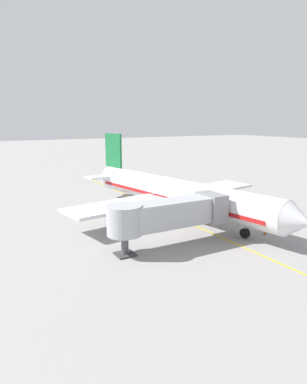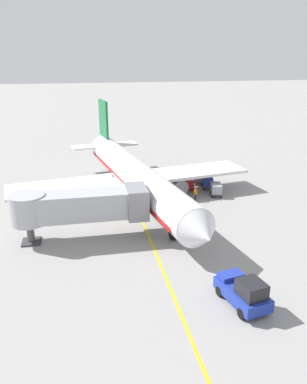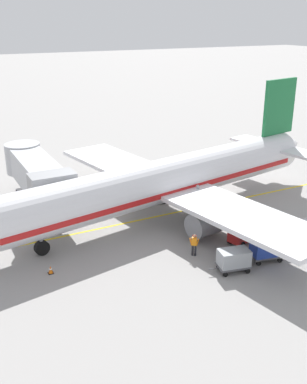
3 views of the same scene
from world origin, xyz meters
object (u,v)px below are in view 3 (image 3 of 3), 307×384
parked_airliner (164,181)px  jet_bridge (36,173)px  baggage_tug_lead (243,234)px  baggage_cart_front (234,259)px  ground_crew_loader (237,211)px  ground_crew_wing_walker (194,244)px  safety_cone_nose_left (51,270)px  baggage_cart_second_in_train (266,248)px  baggage_cart_third_in_train (282,237)px

parked_airliner → jet_bridge: bearing=54.5°
baggage_tug_lead → baggage_cart_front: 4.45m
parked_airliner → ground_crew_loader: size_ratio=22.02×
jet_bridge → ground_crew_wing_walker: jet_bridge is taller
baggage_tug_lead → ground_crew_loader: ground_crew_loader is taller
baggage_cart_front → safety_cone_nose_left: baggage_cart_front is taller
ground_crew_loader → jet_bridge: bearing=53.2°
baggage_cart_second_in_train → jet_bridge: bearing=35.2°
baggage_tug_lead → baggage_cart_third_in_train: bearing=-137.1°
jet_bridge → ground_crew_wing_walker: bearing=-150.9°
ground_crew_wing_walker → baggage_cart_second_in_train: bearing=-125.4°
baggage_cart_second_in_train → baggage_cart_third_in_train: bearing=-69.7°
parked_airliner → jet_bridge: 11.42m
ground_crew_loader → baggage_tug_lead: bearing=149.8°
baggage_cart_second_in_train → ground_crew_loader: ground_crew_loader is taller
parked_airliner → baggage_cart_second_in_train: size_ratio=12.49×
ground_crew_loader → baggage_cart_second_in_train: bearing=160.7°
baggage_tug_lead → ground_crew_loader: 3.90m
ground_crew_wing_walker → parked_airliner: bearing=-12.0°
baggage_tug_lead → ground_crew_loader: bearing=-30.2°
baggage_cart_second_in_train → baggage_cart_front: bearing=92.6°
parked_airliner → ground_crew_wing_walker: bearing=168.0°
jet_bridge → baggage_cart_second_in_train: size_ratio=4.36×
baggage_cart_second_in_train → ground_crew_wing_walker: bearing=54.6°
jet_bridge → ground_crew_loader: 17.80m
ground_crew_wing_walker → jet_bridge: bearing=29.1°
baggage_cart_third_in_train → ground_crew_loader: size_ratio=1.76×
baggage_cart_second_in_train → ground_crew_loader: bearing=-19.3°
baggage_cart_front → ground_crew_wing_walker: (3.09, 1.22, 0.00)m
jet_bridge → ground_crew_wing_walker: (-13.92, -7.75, -2.50)m
jet_bridge → baggage_cart_third_in_train: size_ratio=4.36×
jet_bridge → baggage_cart_second_in_train: bearing=-144.8°
baggage_tug_lead → ground_crew_loader: (3.36, -1.96, 0.24)m
ground_crew_wing_walker → ground_crew_loader: same height
baggage_tug_lead → baggage_cart_front: (-3.09, 3.19, 0.24)m
ground_crew_wing_walker → safety_cone_nose_left: 10.24m
baggage_cart_third_in_train → ground_crew_loader: bearing=0.2°
jet_bridge → baggage_tug_lead: (-13.92, -12.16, -2.74)m
baggage_cart_front → ground_crew_loader: (6.45, -5.15, 0.00)m
baggage_cart_front → ground_crew_wing_walker: bearing=21.5°
baggage_cart_front → safety_cone_nose_left: (5.46, 11.16, -0.66)m
parked_airliner → baggage_cart_second_in_train: (-10.24, -2.61, -2.24)m
jet_bridge → baggage_cart_second_in_train: (-16.88, -11.91, -2.50)m
jet_bridge → ground_crew_loader: bearing=-126.8°
jet_bridge → safety_cone_nose_left: jet_bridge is taller
jet_bridge → safety_cone_nose_left: (-11.55, 2.19, -3.16)m
baggage_cart_third_in_train → safety_cone_nose_left: size_ratio=5.05×
parked_airliner → ground_crew_wing_walker: size_ratio=22.02×
parked_airliner → ground_crew_wing_walker: parked_airliner is taller
baggage_cart_second_in_train → ground_crew_wing_walker: size_ratio=1.76×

